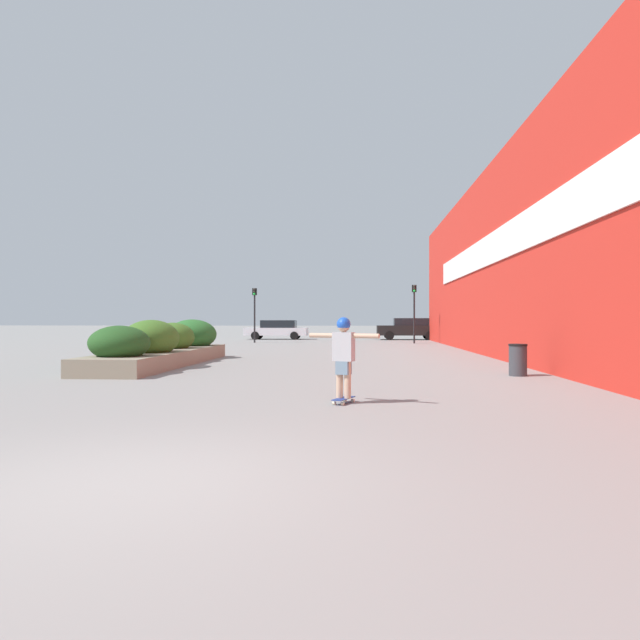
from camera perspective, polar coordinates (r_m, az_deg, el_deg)
name	(u,v)px	position (r m, az deg, el deg)	size (l,w,h in m)	color
ground_plane	(131,483)	(5.56, -18.34, -15.22)	(300.00, 300.00, 0.00)	gray
building_wall_right	(516,252)	(20.99, 19.04, 6.46)	(0.67, 44.72, 7.65)	red
planter_box	(164,346)	(19.47, -15.34, -2.49)	(1.93, 9.20, 1.49)	gray
skateboard	(344,399)	(10.09, 2.37, -7.94)	(0.42, 0.66, 0.09)	navy
skateboarder	(344,349)	(10.01, 2.37, -2.92)	(1.26, 0.59, 1.42)	tan
trash_bin	(518,360)	(15.84, 19.18, -3.78)	(0.48, 0.48, 0.84)	#38383D
car_leftmost	(277,329)	(43.84, -4.32, -0.94)	(4.79, 1.92, 1.46)	silver
car_center_left	(538,330)	(41.18, 21.00, -0.91)	(4.39, 1.84, 1.54)	navy
car_center_right	(409,328)	(43.35, 8.92, -0.84)	(4.76, 2.01, 1.62)	black
traffic_light_left	(255,306)	(37.39, -6.56, 1.44)	(0.28, 0.30, 3.55)	black
traffic_light_right	(414,304)	(36.48, 9.40, 1.61)	(0.28, 0.30, 3.70)	black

